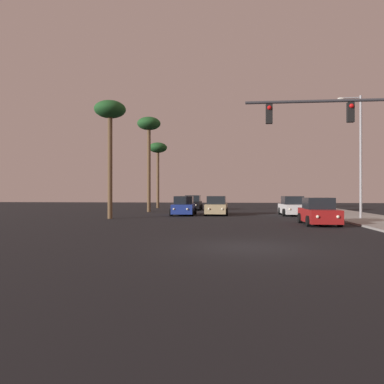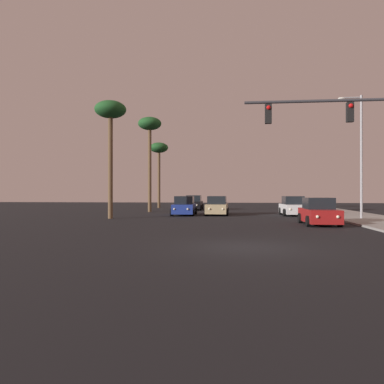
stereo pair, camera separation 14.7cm
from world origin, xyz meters
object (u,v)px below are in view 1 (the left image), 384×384
palm_tree_mid (149,129)px  palm_tree_near (110,116)px  car_black (193,203)px  car_blue (184,207)px  car_white (292,207)px  street_lamp (359,150)px  car_tan (216,206)px  car_red (319,212)px  traffic_light_mast (361,133)px  palm_tree_far (158,151)px

palm_tree_mid → palm_tree_near: (-0.86, -10.00, -0.65)m
car_black → car_blue: same height
car_white → palm_tree_mid: palm_tree_mid is taller
street_lamp → palm_tree_near: bearing=-177.9°
car_tan → car_black: 9.80m
car_black → car_blue: size_ratio=0.99×
car_white → car_red: bearing=88.0°
car_black → palm_tree_mid: bearing=49.5°
car_red → palm_tree_near: palm_tree_near is taller
car_white → traffic_light_mast: 16.13m
street_lamp → palm_tree_far: 26.97m
car_red → street_lamp: bearing=-130.7°
car_tan → palm_tree_mid: size_ratio=0.44×
car_tan → palm_tree_mid: bearing=-30.8°
car_tan → car_red: 11.52m
car_red → traffic_light_mast: size_ratio=0.58×
car_red → traffic_light_mast: 7.35m
car_black → traffic_light_mast: 27.15m
car_red → car_blue: same height
car_white → car_red: same height
car_white → palm_tree_far: (-14.70, 14.46, 6.60)m
palm_tree_far → street_lamp: bearing=-46.0°
car_red → palm_tree_far: palm_tree_far is taller
traffic_light_mast → palm_tree_far: 33.79m
car_black → palm_tree_mid: 9.98m
palm_tree_mid → palm_tree_near: size_ratio=1.08×
car_tan → car_blue: 2.93m
car_red → palm_tree_mid: size_ratio=0.44×
car_blue → street_lamp: (13.48, -4.31, 4.36)m
palm_tree_near → traffic_light_mast: bearing=-33.8°
car_tan → palm_tree_mid: (-7.09, 4.51, 7.73)m
car_tan → street_lamp: bearing=157.3°
car_white → palm_tree_mid: 16.36m
car_black → palm_tree_far: bearing=-45.9°
car_black → palm_tree_mid: size_ratio=0.44×
car_white → traffic_light_mast: size_ratio=0.58×
car_tan → street_lamp: size_ratio=0.48×
palm_tree_near → palm_tree_mid: bearing=85.1°
car_white → car_blue: bearing=1.2°
palm_tree_near → car_red: bearing=-15.0°
car_red → palm_tree_near: (-14.61, 3.91, 7.08)m
car_tan → traffic_light_mast: 17.56m
car_white → car_tan: bearing=-1.7°
car_blue → palm_tree_far: 17.21m
traffic_light_mast → palm_tree_near: palm_tree_near is taller
street_lamp → car_tan: bearing=155.6°
car_tan → palm_tree_near: palm_tree_near is taller
car_black → palm_tree_near: 17.15m
street_lamp → palm_tree_mid: (-17.69, 9.33, 3.37)m
car_red → palm_tree_mid: bearing=-45.3°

